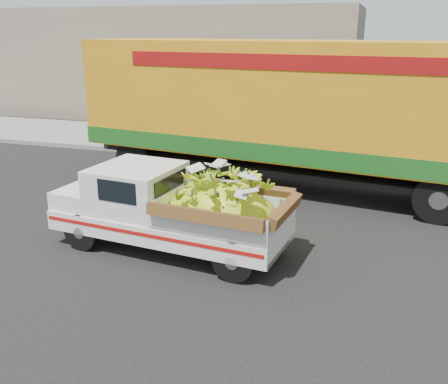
% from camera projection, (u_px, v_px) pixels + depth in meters
% --- Properties ---
extents(ground, '(100.00, 100.00, 0.00)m').
position_uv_depth(ground, '(245.00, 259.00, 9.25)').
color(ground, black).
rests_on(ground, ground).
extents(curb, '(60.00, 0.25, 0.15)m').
position_uv_depth(curb, '(304.00, 163.00, 15.56)').
color(curb, gray).
rests_on(curb, ground).
extents(sidewalk, '(60.00, 4.00, 0.14)m').
position_uv_depth(sidewalk, '(313.00, 149.00, 17.46)').
color(sidewalk, gray).
rests_on(sidewalk, ground).
extents(building_left, '(18.00, 6.00, 5.00)m').
position_uv_depth(building_left, '(169.00, 63.00, 24.36)').
color(building_left, gray).
rests_on(building_left, ground).
extents(pickup_truck, '(4.66, 2.13, 1.58)m').
position_uv_depth(pickup_truck, '(186.00, 210.00, 9.29)').
color(pickup_truck, black).
rests_on(pickup_truck, ground).
extents(semi_trailer, '(12.06, 4.17, 3.80)m').
position_uv_depth(semi_trailer, '(302.00, 110.00, 12.63)').
color(semi_trailer, black).
rests_on(semi_trailer, ground).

